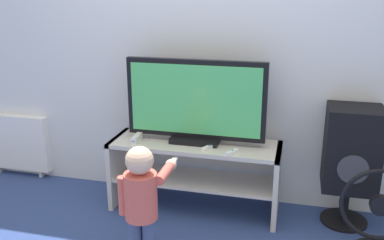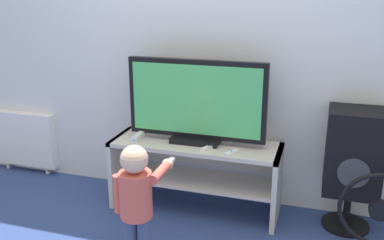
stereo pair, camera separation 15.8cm
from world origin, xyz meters
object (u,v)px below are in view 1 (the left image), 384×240
Objects in this scene: remote_secondary at (209,147)px; speaker_tower at (352,151)px; television at (195,103)px; child at (142,196)px; remote_primary at (232,152)px; radiator at (17,143)px; game_console at (137,138)px; floor_fan at (379,218)px.

speaker_tower reaches higher than remote_secondary.
television is 1.33× the size of child.
remote_primary is 0.15× the size of speaker_tower.
child is 1.86m from radiator.
radiator is at bearing 173.35° from television.
child is (0.29, -0.69, -0.11)m from game_console.
game_console is 0.28× the size of floor_fan.
radiator is (-2.03, 0.36, -0.25)m from remote_primary.
remote_secondary is 0.17× the size of child.
speaker_tower is at bearing -2.98° from radiator.
radiator is (-1.85, 0.32, -0.25)m from remote_secondary.
game_console is 0.27× the size of radiator.
television is at bearing 10.95° from game_console.
game_console is at bearing -169.05° from television.
speaker_tower is (1.27, 0.82, 0.10)m from child.
television reaches higher than game_console.
remote_primary is 1.00× the size of remote_secondary.
television is at bearing -6.65° from radiator.
floor_fan reaches higher than radiator.
child reaches higher than remote_secondary.
television is 1.82m from radiator.
game_console is 1.76m from floor_fan.
remote_primary is at bearing -165.25° from speaker_tower.
game_console is at bearing 112.97° from child.
floor_fan is (1.28, -0.33, -0.59)m from television.
speaker_tower reaches higher than game_console.
remote_primary is at bearing 53.38° from child.
remote_secondary is at bearing -3.09° from game_console.
game_console is at bearing -174.99° from speaker_tower.
remote_secondary is at bearing 169.64° from floor_fan.
television is 6.08× the size of game_console.
remote_secondary is 0.21× the size of radiator.
child reaches higher than remote_primary.
floor_fan is (0.16, -0.38, -0.29)m from speaker_tower.
game_console is 1.31× the size of remote_secondary.
remote_primary is at bearing 170.46° from floor_fan.
speaker_tower reaches higher than radiator.
remote_secondary is (-0.18, 0.05, 0.00)m from remote_primary.
television reaches higher than floor_fan.
television reaches higher than remote_secondary.
speaker_tower is 0.50m from floor_fan.
game_console is at bearing 176.91° from remote_secondary.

